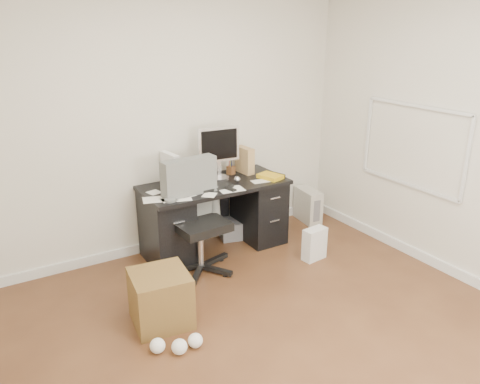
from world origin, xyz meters
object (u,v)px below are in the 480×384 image
object	(u,v)px
desk	(215,214)
keyboard	(209,188)
office_chair	(200,219)
pc_tower	(308,205)
wicker_basket	(161,298)
lcd_monitor	(219,153)

from	to	relation	value
desk	keyboard	bearing A→B (deg)	-134.98
office_chair	pc_tower	world-z (taller)	office_chair
desk	office_chair	distance (m)	0.50
office_chair	wicker_basket	bearing A→B (deg)	-141.70
office_chair	wicker_basket	size ratio (longest dim) A/B	2.49
desk	pc_tower	xyz separation A→B (m)	(1.34, 0.10, -0.20)
lcd_monitor	keyboard	size ratio (longest dim) A/B	1.16
lcd_monitor	keyboard	distance (m)	0.44
keyboard	office_chair	size ratio (longest dim) A/B	0.44
desk	lcd_monitor	xyz separation A→B (m)	(0.11, 0.10, 0.63)
desk	lcd_monitor	world-z (taller)	lcd_monitor
office_chair	wicker_basket	distance (m)	0.95
lcd_monitor	pc_tower	size ratio (longest dim) A/B	1.41
keyboard	office_chair	xyz separation A→B (m)	(-0.20, -0.20, -0.21)
desk	wicker_basket	size ratio (longest dim) A/B	3.39
keyboard	pc_tower	world-z (taller)	keyboard
desk	wicker_basket	bearing A→B (deg)	-136.89
office_chair	pc_tower	xyz separation A→B (m)	(1.69, 0.43, -0.35)
wicker_basket	lcd_monitor	bearing A→B (deg)	43.06
lcd_monitor	desk	bearing A→B (deg)	-132.41
desk	lcd_monitor	distance (m)	0.65
keyboard	desk	bearing A→B (deg)	44.55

